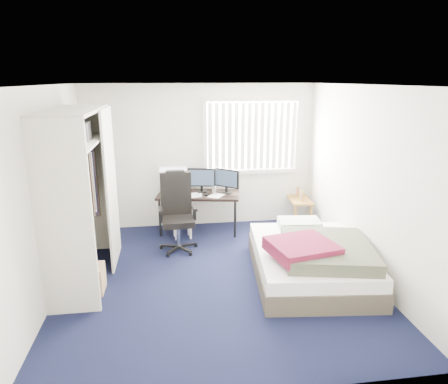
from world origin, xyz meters
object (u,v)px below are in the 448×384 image
desk (199,191)px  bed (311,258)px  nightstand (299,201)px  office_chair (177,220)px

desk → bed: bearing=-55.4°
nightstand → bed: (-0.49, -2.02, -0.15)m
nightstand → bed: size_ratio=0.35×
office_chair → nightstand: office_chair is taller
nightstand → bed: bearing=-103.7°
desk → office_chair: size_ratio=1.21×
office_chair → bed: bearing=-35.3°
nightstand → bed: 2.09m
desk → bed: (1.33, -1.93, -0.45)m
office_chair → bed: size_ratio=0.59×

